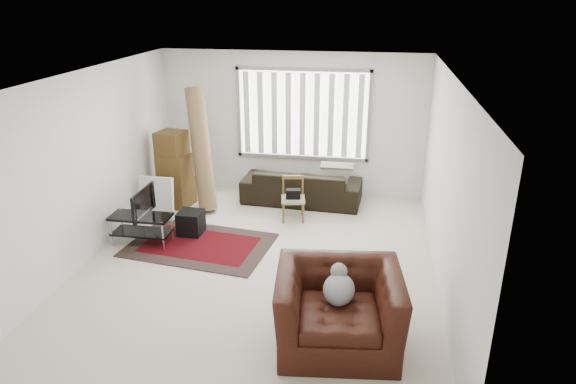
# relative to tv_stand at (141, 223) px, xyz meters

# --- Properties ---
(room) EXTENTS (6.00, 6.02, 2.71)m
(room) POSITION_rel_tv_stand_xyz_m (1.98, 0.16, 1.42)
(room) COLOR beige
(room) RESTS_ON ground
(persian_rug) EXTENTS (2.31, 1.69, 0.02)m
(persian_rug) POSITION_rel_tv_stand_xyz_m (0.91, 0.06, -0.33)
(persian_rug) COLOR black
(persian_rug) RESTS_ON ground
(tv_stand) EXTENTS (0.94, 0.42, 0.47)m
(tv_stand) POSITION_rel_tv_stand_xyz_m (0.00, 0.00, 0.00)
(tv_stand) COLOR black
(tv_stand) RESTS_ON ground
(tv) EXTENTS (0.10, 0.76, 0.44)m
(tv) POSITION_rel_tv_stand_xyz_m (0.00, -0.00, 0.35)
(tv) COLOR black
(tv) RESTS_ON tv_stand
(subwoofer) EXTENTS (0.38, 0.38, 0.38)m
(subwoofer) POSITION_rel_tv_stand_xyz_m (0.64, 0.43, -0.13)
(subwoofer) COLOR black
(subwoofer) RESTS_ON persian_rug
(moving_boxes) EXTENTS (0.65, 0.61, 1.39)m
(moving_boxes) POSITION_rel_tv_stand_xyz_m (-0.04, 1.57, 0.31)
(moving_boxes) COLOR brown
(moving_boxes) RESTS_ON ground
(white_flatpack) EXTENTS (0.60, 0.20, 0.76)m
(white_flatpack) POSITION_rel_tv_stand_xyz_m (-0.13, 0.91, 0.04)
(white_flatpack) COLOR silver
(white_flatpack) RESTS_ON ground
(rolled_rug) EXTENTS (0.76, 0.98, 2.17)m
(rolled_rug) POSITION_rel_tv_stand_xyz_m (0.48, 1.60, 0.75)
(rolled_rug) COLOR olive
(rolled_rug) RESTS_ON ground
(sofa) EXTENTS (2.23, 1.05, 0.84)m
(sofa) POSITION_rel_tv_stand_xyz_m (2.22, 2.10, 0.08)
(sofa) COLOR black
(sofa) RESTS_ON ground
(side_chair) EXTENTS (0.46, 0.46, 0.74)m
(side_chair) POSITION_rel_tv_stand_xyz_m (2.18, 1.30, 0.08)
(side_chair) COLOR #8A7C5A
(side_chair) RESTS_ON ground
(armchair) EXTENTS (1.49, 1.33, 1.01)m
(armchair) POSITION_rel_tv_stand_xyz_m (3.21, -1.95, 0.17)
(armchair) COLOR #36140B
(armchair) RESTS_ON ground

